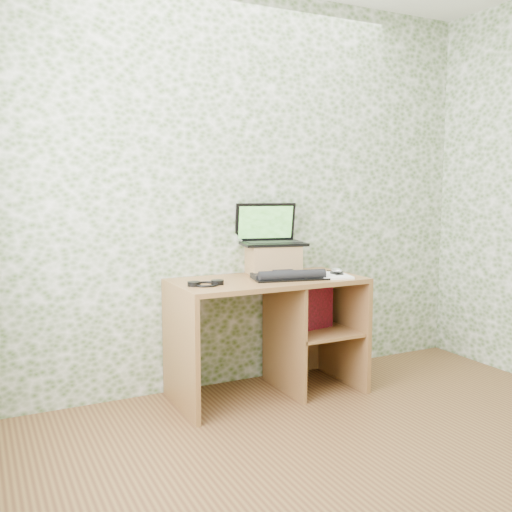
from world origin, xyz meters
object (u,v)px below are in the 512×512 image
laptop (270,235)px  keyboard (288,276)px  desk (276,318)px  notepad (332,275)px  riser (273,260)px

laptop → keyboard: bearing=-80.6°
desk → notepad: size_ratio=4.24×
riser → laptop: laptop is taller
desk → riser: 0.39m
riser → keyboard: bearing=-93.3°
keyboard → laptop: bearing=98.7°
riser → notepad: bearing=-39.5°
laptop → keyboard: (-0.01, -0.26, -0.24)m
laptop → desk: bearing=-91.8°
riser → laptop: 0.17m
laptop → keyboard: 0.35m
laptop → keyboard: size_ratio=0.97×
desk → keyboard: bearing=-75.2°
riser → notepad: (0.30, -0.25, -0.09)m
keyboard → notepad: 0.32m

